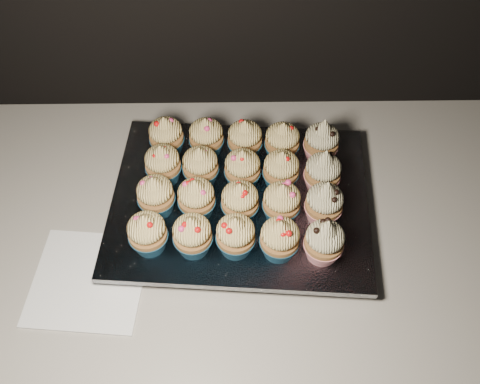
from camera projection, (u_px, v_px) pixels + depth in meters
The scene contains 25 objects.
cabinet at pixel (311, 327), 1.31m from camera, with size 2.40×0.60×0.86m, color black.
worktop at pixel (338, 226), 0.96m from camera, with size 2.44×0.64×0.04m, color beige.
napkin at pixel (89, 280), 0.87m from camera, with size 0.18×0.18×0.00m, color white.
baking_tray at pixel (240, 205), 0.94m from camera, with size 0.41×0.31×0.02m, color black.
foil_lining at pixel (240, 200), 0.93m from camera, with size 0.44×0.35×0.01m, color silver.
cupcake_0 at pixel (147, 233), 0.84m from camera, with size 0.06×0.06×0.08m.
cupcake_1 at pixel (192, 235), 0.84m from camera, with size 0.06×0.06×0.08m.
cupcake_2 at pixel (236, 235), 0.83m from camera, with size 0.06×0.06×0.08m.
cupcake_3 at pixel (280, 239), 0.83m from camera, with size 0.06×0.06×0.08m.
cupcake_4 at pixel (324, 241), 0.83m from camera, with size 0.06×0.06×0.10m.
cupcake_5 at pixel (156, 195), 0.88m from camera, with size 0.06×0.06×0.08m.
cupcake_6 at pixel (196, 198), 0.88m from camera, with size 0.06×0.06×0.08m.
cupcake_7 at pixel (240, 201), 0.87m from camera, with size 0.06×0.06×0.08m.
cupcake_8 at pixel (282, 202), 0.87m from camera, with size 0.06×0.06×0.08m.
cupcake_9 at pixel (324, 203), 0.87m from camera, with size 0.06×0.06×0.10m.
cupcake_10 at pixel (163, 164), 0.92m from camera, with size 0.06×0.06×0.08m.
cupcake_11 at pixel (200, 166), 0.92m from camera, with size 0.06×0.06×0.08m.
cupcake_12 at pixel (242, 169), 0.92m from camera, with size 0.06×0.06×0.08m.
cupcake_13 at pixel (281, 170), 0.92m from camera, with size 0.06×0.06×0.08m.
cupcake_14 at pixel (323, 172), 0.91m from camera, with size 0.06×0.06×0.10m.
cupcake_15 at pixel (166, 136), 0.96m from camera, with size 0.06×0.06×0.08m.
cupcake_16 at pixel (206, 137), 0.96m from camera, with size 0.06×0.06×0.08m.
cupcake_17 at pixel (245, 139), 0.96m from camera, with size 0.06×0.06×0.08m.
cupcake_18 at pixel (282, 141), 0.96m from camera, with size 0.06×0.06×0.08m.
cupcake_19 at pixel (321, 141), 0.95m from camera, with size 0.06×0.06×0.10m.
Camera 1 is at (-0.18, 1.17, 1.68)m, focal length 40.00 mm.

